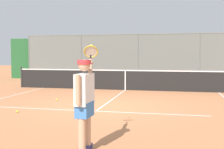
% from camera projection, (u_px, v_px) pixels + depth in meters
% --- Properties ---
extents(ground_plane, '(60.00, 60.00, 0.00)m').
position_uv_depth(ground_plane, '(103.00, 106.00, 9.52)').
color(ground_plane, '#C67A4C').
extents(court_line_markings, '(8.49, 9.51, 0.01)m').
position_uv_depth(court_line_markings, '(93.00, 113.00, 8.35)').
color(court_line_markings, white).
rests_on(court_line_markings, ground).
extents(fence_backdrop, '(18.02, 1.37, 2.99)m').
position_uv_depth(fence_backdrop, '(139.00, 59.00, 18.88)').
color(fence_backdrop, slate).
rests_on(fence_backdrop, ground).
extents(tennis_net, '(10.91, 0.09, 1.07)m').
position_uv_depth(tennis_net, '(125.00, 80.00, 13.73)').
color(tennis_net, '#2D2D2D').
rests_on(tennis_net, ground).
extents(tennis_player, '(0.42, 1.38, 1.91)m').
position_uv_depth(tennis_player, '(85.00, 98.00, 5.03)').
color(tennis_player, navy).
rests_on(tennis_player, ground).
extents(tennis_ball_mid_court, '(0.07, 0.07, 0.07)m').
position_uv_depth(tennis_ball_mid_court, '(57.00, 99.00, 10.69)').
color(tennis_ball_mid_court, '#CCDB33').
rests_on(tennis_ball_mid_court, ground).
extents(tennis_ball_near_net, '(0.07, 0.07, 0.07)m').
position_uv_depth(tennis_ball_near_net, '(17.00, 112.00, 8.45)').
color(tennis_ball_near_net, '#CCDB33').
rests_on(tennis_ball_near_net, ground).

